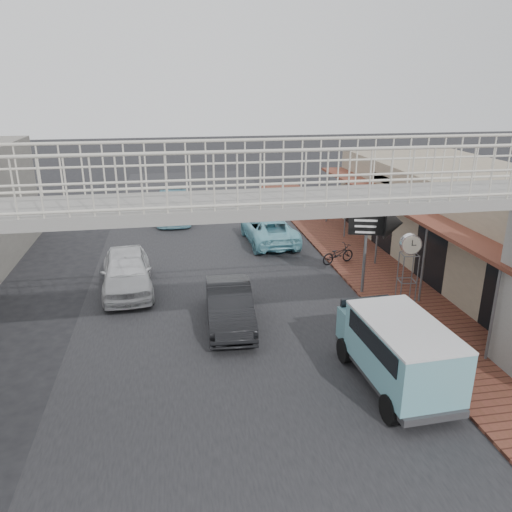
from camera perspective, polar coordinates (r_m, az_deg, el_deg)
name	(u,v)px	position (r m, az deg, el deg)	size (l,w,h in m)	color
ground	(232,332)	(16.11, -2.77, -8.68)	(120.00, 120.00, 0.00)	black
road_strip	(232,332)	(16.11, -2.77, -8.66)	(10.00, 60.00, 0.01)	black
sidewalk	(385,282)	(20.41, 14.54, -2.91)	(3.00, 40.00, 0.10)	brown
shophouse_row	(480,223)	(22.79, 24.27, 3.50)	(7.20, 18.00, 4.00)	gray
footbridge	(252,289)	(11.16, -0.42, -3.78)	(16.40, 2.40, 6.34)	gray
white_hatchback	(127,271)	(19.49, -14.57, -1.70)	(1.82, 4.52, 1.54)	silver
dark_sedan	(229,305)	(16.32, -3.06, -5.64)	(1.43, 4.10, 1.35)	black
angkot_curb	(269,229)	(24.59, 1.48, 3.05)	(2.22, 4.81, 1.34)	#79C3D2
angkot_far	(174,208)	(29.06, -9.40, 5.38)	(1.91, 4.71, 1.37)	#659DAF
angkot_van	(398,345)	(13.35, 15.96, -9.76)	(2.00, 4.05, 1.95)	black
motorcycle_near	(338,254)	(21.81, 9.35, 0.23)	(0.56, 1.59, 0.84)	black
motorcycle_far	(312,209)	(28.89, 6.45, 5.36)	(0.51, 1.82, 1.09)	black
street_clock	(410,248)	(17.08, 17.22, 0.89)	(0.70, 0.60, 2.78)	#59595B
arrow_sign	(390,224)	(18.39, 15.12, 3.59)	(2.00, 1.33, 3.32)	#59595B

